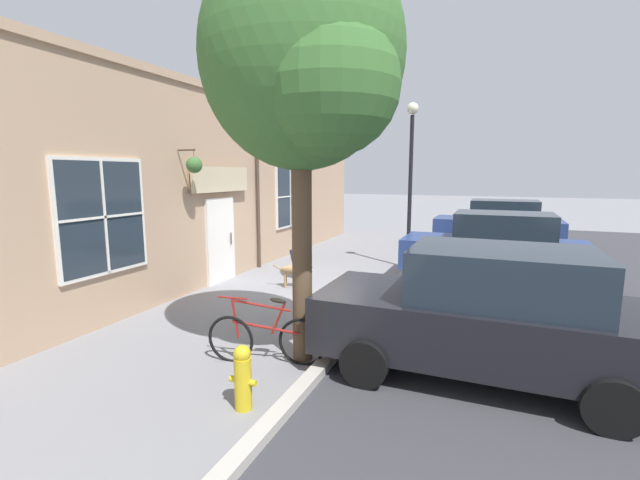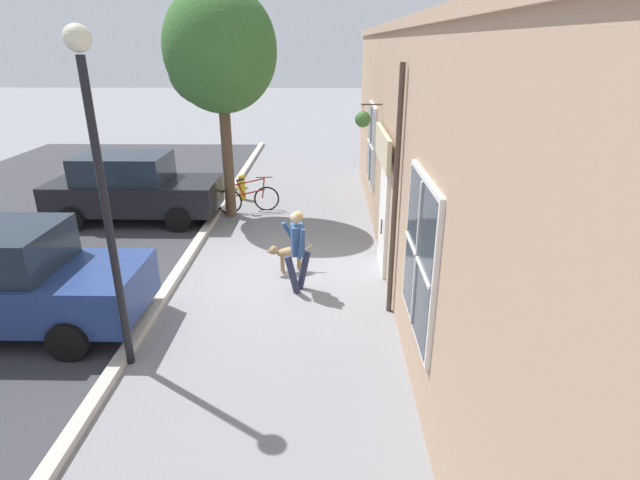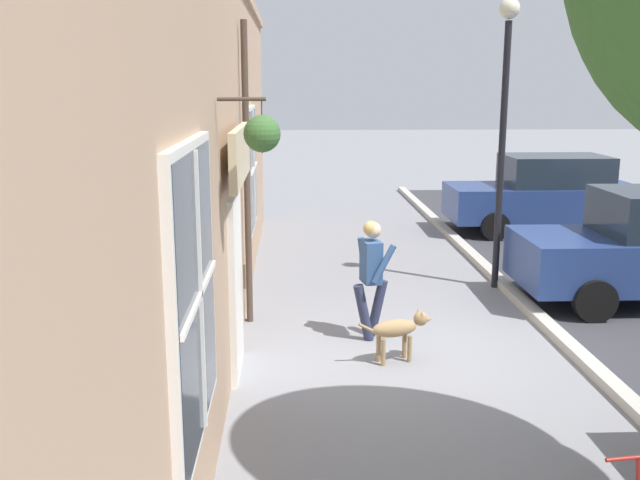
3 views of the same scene
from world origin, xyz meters
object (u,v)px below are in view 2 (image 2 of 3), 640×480
object	(u,v)px
parked_car_mid_block	(2,279)
street_lamp	(98,160)
dog_on_leash	(288,253)
leaning_bicycle	(248,199)
pedestrian_walking	(297,245)
fire_hydrant	(242,187)
parked_car_nearest_curb	(132,188)
street_tree_by_curb	(217,55)

from	to	relation	value
parked_car_mid_block	street_lamp	xyz separation A→B (m)	(-2.30, 0.95, 2.15)
dog_on_leash	leaning_bicycle	xyz separation A→B (m)	(1.40, -3.91, -0.04)
dog_on_leash	street_lamp	distance (m)	4.61
pedestrian_walking	dog_on_leash	xyz separation A→B (m)	(0.25, -0.84, -0.53)
fire_hydrant	parked_car_nearest_curb	bearing A→B (deg)	36.68
street_lamp	leaning_bicycle	bearing A→B (deg)	-95.62
pedestrian_walking	leaning_bicycle	bearing A→B (deg)	-70.87
parked_car_mid_block	street_lamp	size ratio (longest dim) A/B	0.93
dog_on_leash	parked_car_nearest_curb	size ratio (longest dim) A/B	0.22
street_tree_by_curb	parked_car_nearest_curb	xyz separation A→B (m)	(2.37, 0.46, -3.24)
street_tree_by_curb	parked_car_mid_block	world-z (taller)	street_tree_by_curb
leaning_bicycle	street_lamp	world-z (taller)	street_lamp
parked_car_nearest_curb	parked_car_mid_block	bearing A→B (deg)	88.89
pedestrian_walking	parked_car_nearest_curb	size ratio (longest dim) A/B	0.37
pedestrian_walking	street_tree_by_curb	distance (m)	5.91
parked_car_mid_block	fire_hydrant	xyz separation A→B (m)	(-2.64, -7.30, -0.48)
leaning_bicycle	parked_car_mid_block	xyz separation A→B (m)	(3.00, 6.13, 0.50)
parked_car_nearest_curb	fire_hydrant	bearing A→B (deg)	-143.32
street_tree_by_curb	parked_car_mid_block	bearing A→B (deg)	67.15
parked_car_mid_block	fire_hydrant	world-z (taller)	parked_car_mid_block
street_tree_by_curb	leaning_bicycle	xyz separation A→B (m)	(-0.53, -0.27, -3.74)
dog_on_leash	street_lamp	world-z (taller)	street_lamp
leaning_bicycle	parked_car_nearest_curb	world-z (taller)	parked_car_nearest_curb
street_lamp	pedestrian_walking	bearing A→B (deg)	-135.11
leaning_bicycle	fire_hydrant	distance (m)	1.22
leaning_bicycle	parked_car_nearest_curb	distance (m)	3.03
dog_on_leash	street_lamp	size ratio (longest dim) A/B	0.21
pedestrian_walking	leaning_bicycle	xyz separation A→B (m)	(1.65, -4.74, -0.56)
street_tree_by_curb	street_lamp	world-z (taller)	street_tree_by_curb
parked_car_nearest_curb	fire_hydrant	world-z (taller)	parked_car_nearest_curb
street_tree_by_curb	leaning_bicycle	distance (m)	3.79
leaning_bicycle	parked_car_nearest_curb	xyz separation A→B (m)	(2.90, 0.73, 0.50)
dog_on_leash	pedestrian_walking	bearing A→B (deg)	106.62
pedestrian_walking	street_lamp	xyz separation A→B (m)	(2.34, 2.33, 2.09)
pedestrian_walking	fire_hydrant	size ratio (longest dim) A/B	2.07
leaning_bicycle	parked_car_mid_block	size ratio (longest dim) A/B	0.40
dog_on_leash	fire_hydrant	size ratio (longest dim) A/B	1.25
parked_car_nearest_curb	parked_car_mid_block	xyz separation A→B (m)	(0.10, 5.40, 0.00)
dog_on_leash	leaning_bicycle	world-z (taller)	leaning_bicycle
street_lamp	fire_hydrant	distance (m)	8.66
pedestrian_walking	parked_car_mid_block	size ratio (longest dim) A/B	0.37
street_tree_by_curb	fire_hydrant	distance (m)	4.00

